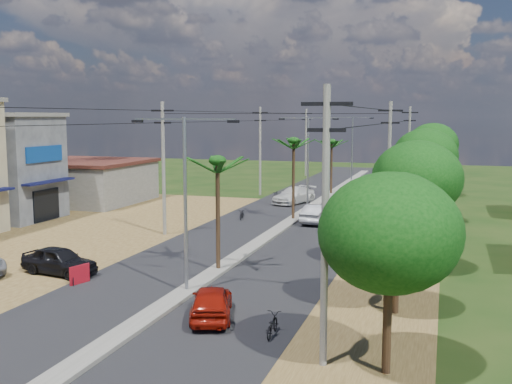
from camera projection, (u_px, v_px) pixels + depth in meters
ground at (187, 293)px, 27.30m from camera, size 160.00×160.00×0.00m
road at (276, 232)px, 41.48m from camera, size 12.00×110.00×0.04m
median at (287, 224)px, 44.31m from camera, size 1.00×90.00×0.18m
dirt_lot_west at (28, 239)px, 39.35m from camera, size 18.00×46.00×0.04m
dirt_shoulder_east at (401, 240)px, 38.94m from camera, size 5.00×90.00×0.03m
shophouse_grey at (1, 166)px, 46.60m from camera, size 9.00×6.40×8.30m
low_shed at (86, 181)px, 56.04m from camera, size 10.40×10.40×3.95m
tree_east_a at (390, 233)px, 18.21m from camera, size 4.40×4.40×6.37m
tree_east_b at (398, 214)px, 24.00m from camera, size 4.00×4.00×5.83m
tree_east_c at (417, 179)px, 30.40m from camera, size 4.60×4.60×6.83m
tree_east_d at (417, 176)px, 37.18m from camera, size 4.20×4.20×6.13m
tree_east_e at (425, 156)px, 44.59m from camera, size 4.80×4.80×7.14m
tree_east_f at (423, 164)px, 52.43m from camera, size 3.80×3.80×5.52m
tree_east_g at (433, 144)px, 59.65m from camera, size 5.00×5.00×7.38m
tree_east_h at (431, 147)px, 67.38m from camera, size 4.40×4.40×6.52m
palm_median_near at (217, 166)px, 30.38m from camera, size 2.00×2.00×6.15m
palm_median_mid at (294, 144)px, 45.47m from camera, size 2.00×2.00×6.55m
palm_median_far at (332, 144)px, 60.69m from camera, size 2.00×2.00×5.85m
streetlight_near at (185, 189)px, 26.70m from camera, size 5.10×0.18×8.00m
streetlight_mid at (308, 155)px, 50.34m from camera, size 5.10×0.18×8.00m
streetlight_far at (352, 143)px, 73.99m from camera, size 5.10×0.18×8.00m
utility_pole_w_b at (163, 165)px, 40.15m from camera, size 1.60×0.24×9.00m
utility_pole_w_c at (260, 149)px, 60.95m from camera, size 1.60×0.24×9.00m
utility_pole_w_d at (306, 141)px, 80.82m from camera, size 1.60×0.24×9.00m
utility_pole_e_a at (325, 221)px, 18.78m from camera, size 1.60×0.24×9.00m
utility_pole_e_b at (389, 166)px, 39.59m from camera, size 1.60×0.24×9.00m
utility_pole_e_c at (409, 149)px, 60.39m from camera, size 1.60×0.24×9.00m
car_red_near at (211, 303)px, 23.74m from camera, size 2.75×4.24×1.34m
car_silver_mid at (318, 214)px, 45.00m from camera, size 1.96×4.46×1.43m
car_white_far at (294, 196)px, 55.15m from camera, size 3.64×5.52×1.49m
car_parked_dark at (59, 261)px, 30.40m from camera, size 4.33×2.28×1.41m
moto_rider_east at (272, 326)px, 21.91m from camera, size 0.61×1.55×0.80m
moto_rider_west_a at (242, 215)px, 46.60m from camera, size 0.82×1.63×0.82m
moto_rider_west_b at (276, 197)px, 56.94m from camera, size 0.57×1.50×0.88m
roadside_sign at (80, 275)px, 28.69m from camera, size 0.42×1.10×0.94m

